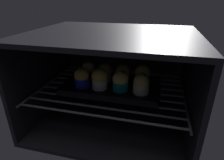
# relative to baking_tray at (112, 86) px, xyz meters

# --- Properties ---
(oven_cavity) EXTENTS (0.59, 0.47, 0.37)m
(oven_cavity) POSITION_rel_baking_tray_xyz_m (0.00, 0.04, 0.02)
(oven_cavity) COLOR black
(oven_cavity) RESTS_ON ground
(oven_rack) EXTENTS (0.55, 0.42, 0.01)m
(oven_rack) POSITION_rel_baking_tray_xyz_m (0.00, 0.00, -0.01)
(oven_rack) COLOR #51515B
(oven_rack) RESTS_ON oven_cavity
(baking_tray) EXTENTS (0.37, 0.22, 0.02)m
(baking_tray) POSITION_rel_baking_tray_xyz_m (0.00, 0.00, 0.00)
(baking_tray) COLOR black
(baking_tray) RESTS_ON oven_rack
(muffin_row0_col0) EXTENTS (0.06, 0.06, 0.07)m
(muffin_row0_col0) POSITION_rel_baking_tray_xyz_m (-0.11, -0.04, 0.04)
(muffin_row0_col0) COLOR #1928B7
(muffin_row0_col0) RESTS_ON baking_tray
(muffin_row0_col1) EXTENTS (0.06, 0.06, 0.08)m
(muffin_row0_col1) POSITION_rel_baking_tray_xyz_m (-0.04, -0.04, 0.04)
(muffin_row0_col1) COLOR silver
(muffin_row0_col1) RESTS_ON baking_tray
(muffin_row0_col2) EXTENTS (0.06, 0.06, 0.08)m
(muffin_row0_col2) POSITION_rel_baking_tray_xyz_m (0.04, -0.03, 0.04)
(muffin_row0_col2) COLOR #0C8C84
(muffin_row0_col2) RESTS_ON baking_tray
(muffin_row0_col3) EXTENTS (0.06, 0.06, 0.08)m
(muffin_row0_col3) POSITION_rel_baking_tray_xyz_m (0.12, -0.04, 0.04)
(muffin_row0_col3) COLOR silver
(muffin_row0_col3) RESTS_ON baking_tray
(muffin_row1_col0) EXTENTS (0.06, 0.06, 0.08)m
(muffin_row1_col0) POSITION_rel_baking_tray_xyz_m (-0.11, 0.04, 0.04)
(muffin_row1_col0) COLOR #1928B7
(muffin_row1_col0) RESTS_ON baking_tray
(muffin_row1_col1) EXTENTS (0.06, 0.06, 0.07)m
(muffin_row1_col1) POSITION_rel_baking_tray_xyz_m (-0.04, 0.03, 0.04)
(muffin_row1_col1) COLOR silver
(muffin_row1_col1) RESTS_ON baking_tray
(muffin_row1_col2) EXTENTS (0.06, 0.06, 0.08)m
(muffin_row1_col2) POSITION_rel_baking_tray_xyz_m (0.04, 0.04, 0.04)
(muffin_row1_col2) COLOR #1928B7
(muffin_row1_col2) RESTS_ON baking_tray
(muffin_row1_col3) EXTENTS (0.06, 0.06, 0.08)m
(muffin_row1_col3) POSITION_rel_baking_tray_xyz_m (0.11, 0.04, 0.04)
(muffin_row1_col3) COLOR #1928B7
(muffin_row1_col3) RESTS_ON baking_tray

